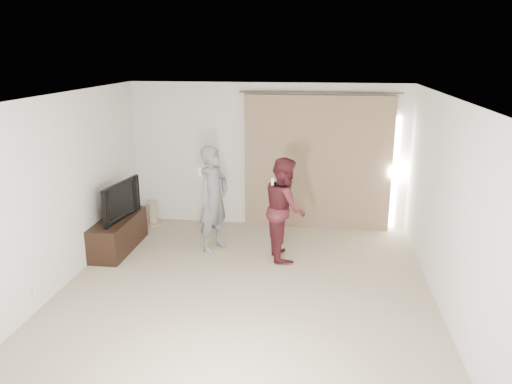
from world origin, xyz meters
The scene contains 10 objects.
floor centered at (0.00, 0.00, 0.00)m, with size 5.50×5.50×0.00m, color tan.
wall_back centered at (0.00, 2.75, 1.30)m, with size 5.00×0.04×2.60m, color white.
wall_left centered at (-2.50, 0.00, 1.30)m, with size 0.04×5.50×2.60m.
ceiling centered at (0.00, 0.00, 2.60)m, with size 5.00×5.50×0.01m, color silver.
curtain centered at (0.91, 2.68, 1.20)m, with size 2.80×0.11×2.46m.
tv_console centered at (-2.27, 1.19, 0.27)m, with size 0.48×1.39×0.53m, color black.
tv centered at (-2.27, 1.19, 0.84)m, with size 1.06×0.14×0.61m, color black.
scratching_post centered at (-2.10, 2.40, 0.17)m, with size 0.32×0.32×0.43m.
person_man centered at (-0.72, 1.41, 0.85)m, with size 0.63×0.74×1.71m.
person_woman centered at (0.43, 1.24, 0.80)m, with size 0.77×0.90×1.59m.
Camera 1 is at (0.94, -6.05, 3.14)m, focal length 35.00 mm.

